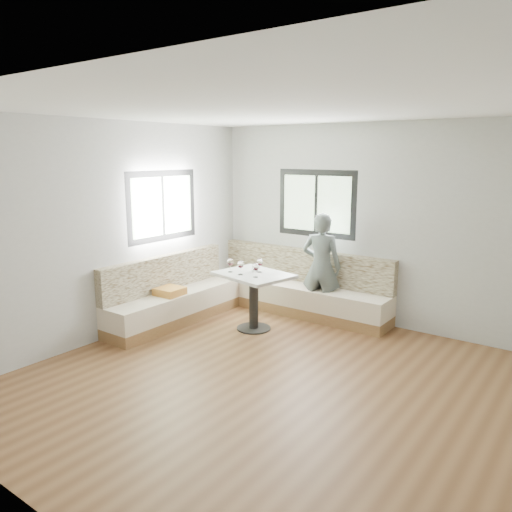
{
  "coord_description": "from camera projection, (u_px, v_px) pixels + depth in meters",
  "views": [
    {
      "loc": [
        2.76,
        -4.0,
        2.38
      ],
      "look_at": [
        -1.18,
        1.35,
        1.01
      ],
      "focal_mm": 35.0,
      "sensor_mm": 36.0,
      "label": 1
    }
  ],
  "objects": [
    {
      "name": "table",
      "position": [
        254.0,
        288.0,
        6.78
      ],
      "size": [
        1.09,
        0.92,
        0.79
      ],
      "rotation": [
        0.0,
        0.0,
        -0.2
      ],
      "color": "black",
      "rests_on": "ground"
    },
    {
      "name": "olive_ramekin",
      "position": [
        255.0,
        270.0,
        6.84
      ],
      "size": [
        0.1,
        0.1,
        0.04
      ],
      "color": "white",
      "rests_on": "table"
    },
    {
      "name": "person",
      "position": [
        321.0,
        267.0,
        7.16
      ],
      "size": [
        0.64,
        0.48,
        1.57
      ],
      "primitive_type": "imported",
      "rotation": [
        0.0,
        0.0,
        3.35
      ],
      "color": "#515B58",
      "rests_on": "ground"
    },
    {
      "name": "wine_glass_d",
      "position": [
        260.0,
        263.0,
        6.77
      ],
      "size": [
        0.09,
        0.09,
        0.19
      ],
      "color": "white",
      "rests_on": "table"
    },
    {
      "name": "wine_glass_b",
      "position": [
        240.0,
        265.0,
        6.64
      ],
      "size": [
        0.09,
        0.09,
        0.19
      ],
      "color": "white",
      "rests_on": "table"
    },
    {
      "name": "wine_glass_a",
      "position": [
        230.0,
        262.0,
        6.79
      ],
      "size": [
        0.09,
        0.09,
        0.19
      ],
      "color": "white",
      "rests_on": "table"
    },
    {
      "name": "banquette",
      "position": [
        245.0,
        294.0,
        7.38
      ],
      "size": [
        2.9,
        2.8,
        0.95
      ],
      "color": "#997045",
      "rests_on": "ground"
    },
    {
      "name": "wine_glass_c",
      "position": [
        256.0,
        267.0,
        6.5
      ],
      "size": [
        0.09,
        0.09,
        0.19
      ],
      "color": "white",
      "rests_on": "table"
    },
    {
      "name": "room",
      "position": [
        269.0,
        251.0,
        5.07
      ],
      "size": [
        5.01,
        5.01,
        2.81
      ],
      "color": "brown",
      "rests_on": "ground"
    }
  ]
}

